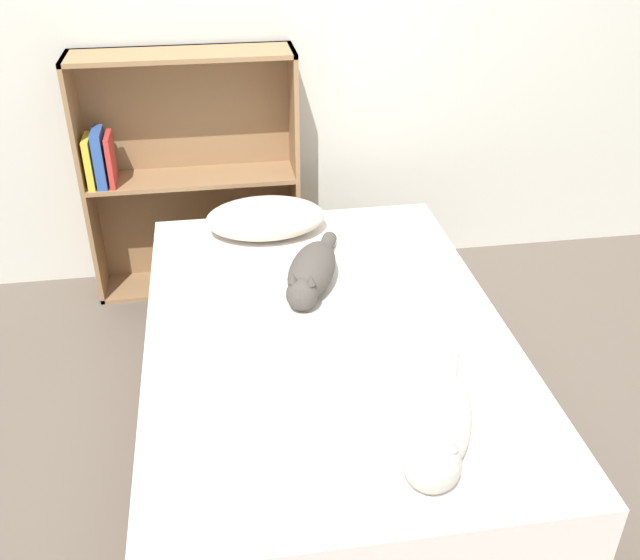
% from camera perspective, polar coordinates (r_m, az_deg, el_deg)
% --- Properties ---
extents(ground_plane, '(8.00, 8.00, 0.00)m').
position_cam_1_polar(ground_plane, '(2.70, 0.47, -11.64)').
color(ground_plane, brown).
extents(wall_back, '(8.00, 0.06, 2.50)m').
position_cam_1_polar(wall_back, '(3.31, -3.31, 20.90)').
color(wall_back, silver).
rests_on(wall_back, ground_plane).
extents(bed, '(1.25, 1.84, 0.45)m').
position_cam_1_polar(bed, '(2.56, 0.49, -7.95)').
color(bed, brown).
rests_on(bed, ground_plane).
extents(pillow, '(0.50, 0.34, 0.14)m').
position_cam_1_polar(pillow, '(2.99, -4.39, 4.98)').
color(pillow, beige).
rests_on(pillow, bed).
extents(cat_light, '(0.33, 0.57, 0.17)m').
position_cam_1_polar(cat_light, '(1.96, 9.38, -11.63)').
color(cat_light, beige).
rests_on(cat_light, bed).
extents(cat_dark, '(0.29, 0.53, 0.14)m').
position_cam_1_polar(cat_dark, '(2.59, -0.69, 0.64)').
color(cat_dark, '#47423D').
rests_on(cat_dark, bed).
extents(bookshelf, '(0.96, 0.26, 1.12)m').
position_cam_1_polar(bookshelf, '(3.37, -10.63, 8.50)').
color(bookshelf, '#8E6B47').
rests_on(bookshelf, ground_plane).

